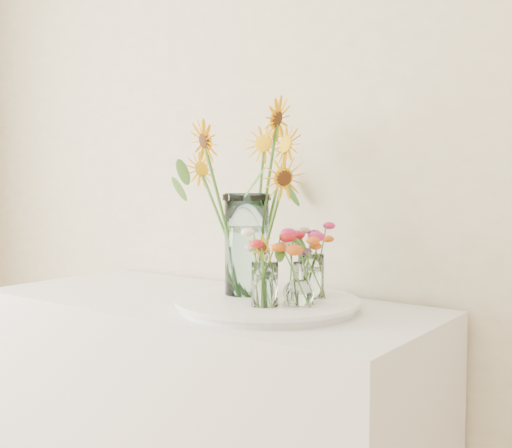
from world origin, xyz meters
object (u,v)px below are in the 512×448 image
Objects in this scene: counter at (205,444)px; small_vase_b at (298,284)px; mason_jar at (247,245)px; small_vase_c at (311,276)px; small_vase_a at (265,285)px; tray at (268,305)px.

small_vase_b is (0.35, -0.03, 0.54)m from counter.
mason_jar is 0.23m from small_vase_b.
small_vase_a is at bearing -99.46° from small_vase_c.
mason_jar is at bearing 167.24° from small_vase_b.
small_vase_b is at bearing 47.44° from small_vase_a.
mason_jar reaches higher than tray.
counter is at bearing 162.37° from small_vase_a.
counter is at bearing 178.28° from tray.
small_vase_b is (0.11, -0.02, 0.07)m from tray.
small_vase_b reaches higher than tray.
small_vase_a reaches higher than tray.
small_vase_c reaches higher than small_vase_a.
mason_jar is (0.15, 0.02, 0.62)m from counter.
tray is 4.01× the size of small_vase_a.
tray is 0.12m from small_vase_a.
tray is 4.04× the size of small_vase_b.
mason_jar is at bearing 8.44° from counter.
tray is at bearing 170.81° from small_vase_b.
small_vase_b is at bearing -9.19° from tray.
small_vase_b reaches higher than counter.
small_vase_a is 0.09m from small_vase_b.
mason_jar is at bearing 141.96° from small_vase_a.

